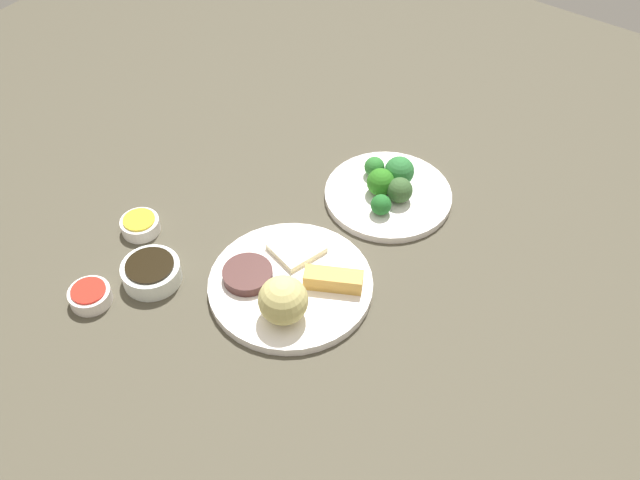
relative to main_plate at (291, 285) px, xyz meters
The scene contains 18 objects.
tabletop 0.04m from the main_plate, 22.28° to the right, with size 2.20×2.20×0.02m, color #484335.
main_plate is the anchor object (origin of this frame).
rice_scoop 0.08m from the main_plate, 119.20° to the left, with size 0.08×0.08×0.08m, color tan.
spring_roll 0.07m from the main_plate, 150.80° to the right, with size 0.09×0.03×0.03m, color gold.
crab_rangoon_wonton 0.07m from the main_plate, 60.80° to the right, with size 0.07×0.08×0.01m, color beige.
stir_fry_heap 0.07m from the main_plate, 29.20° to the left, with size 0.08×0.08×0.02m, color #452623.
broccoli_plate 0.28m from the main_plate, 93.06° to the right, with size 0.23×0.23×0.01m, color white.
broccoli_floret_0 0.30m from the main_plate, 84.09° to the right, with size 0.04×0.04×0.04m, color #2A702C.
broccoli_floret_1 0.27m from the main_plate, 90.47° to the right, with size 0.05×0.05×0.05m, color #2A741C.
broccoli_floret_2 0.28m from the main_plate, 98.50° to the right, with size 0.05×0.05×0.05m, color #35572C.
broccoli_floret_5 0.31m from the main_plate, 92.81° to the right, with size 0.06×0.06×0.06m, color #2A6E33.
broccoli_floret_6 0.23m from the main_plate, 97.89° to the right, with size 0.04×0.04×0.04m, color #1F6325.
soy_sauce_bowl 0.23m from the main_plate, 31.15° to the left, with size 0.10×0.10×0.03m, color white.
soy_sauce_bowl_liquid 0.23m from the main_plate, 31.15° to the left, with size 0.08×0.08×0.00m, color black.
sauce_ramekin_hot_mustard 0.30m from the main_plate, ahead, with size 0.07×0.07×0.02m, color white.
sauce_ramekin_hot_mustard_liquid 0.30m from the main_plate, ahead, with size 0.06×0.06×0.00m, color yellow.
sauce_ramekin_sweet_and_sour 0.32m from the main_plate, 40.58° to the left, with size 0.07×0.07×0.02m, color white.
sauce_ramekin_sweet_and_sour_liquid 0.32m from the main_plate, 40.58° to the left, with size 0.06×0.06×0.00m, color red.
Camera 1 is at (-0.52, 0.60, 0.94)m, focal length 40.80 mm.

